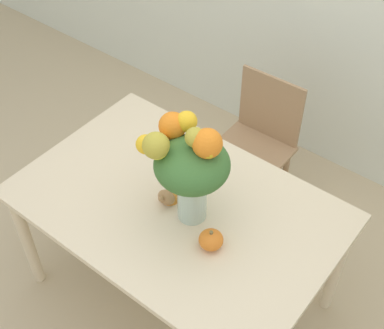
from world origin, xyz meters
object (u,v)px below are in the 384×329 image
at_px(turkey_figurine, 168,195).
at_px(dining_chair_near_window, 255,145).
at_px(flower_vase, 189,164).
at_px(pumpkin, 211,240).

distance_m(turkey_figurine, dining_chair_near_window, 0.89).
height_order(flower_vase, turkey_figurine, flower_vase).
relative_size(turkey_figurine, dining_chair_near_window, 0.14).
relative_size(flower_vase, turkey_figurine, 4.36).
relative_size(flower_vase, dining_chair_near_window, 0.59).
distance_m(flower_vase, turkey_figurine, 0.30).
height_order(pumpkin, turkey_figurine, pumpkin).
distance_m(pumpkin, turkey_figurine, 0.32).
xyz_separation_m(flower_vase, turkey_figurine, (-0.12, 0.00, -0.27)).
bearing_deg(flower_vase, dining_chair_near_window, 101.20).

